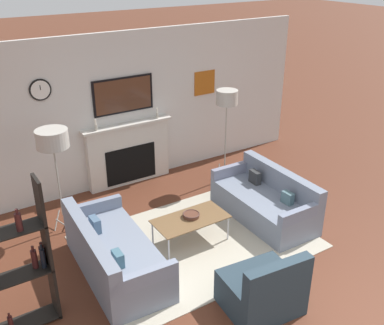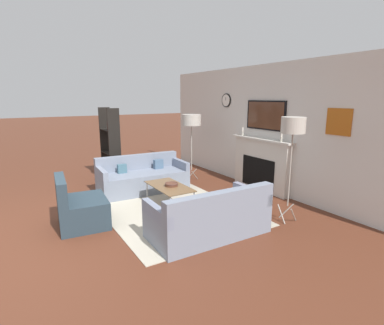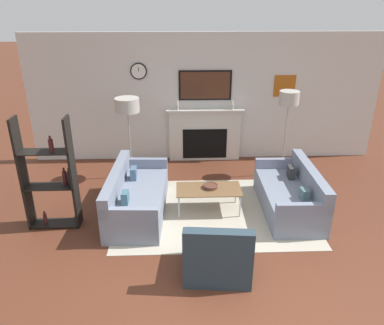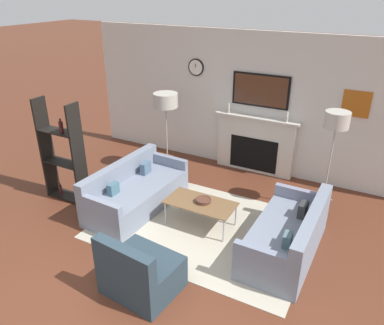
% 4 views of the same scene
% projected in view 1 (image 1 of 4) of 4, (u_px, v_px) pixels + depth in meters
% --- Properties ---
extents(fireplace_wall, '(7.45, 0.28, 2.70)m').
position_uv_depth(fireplace_wall, '(124.00, 118.00, 7.86)').
color(fireplace_wall, silver).
rests_on(fireplace_wall, ground_plane).
extents(area_rug, '(3.20, 2.31, 0.01)m').
position_uv_depth(area_rug, '(197.00, 241.00, 6.58)').
color(area_rug, '#B0A995').
rests_on(area_rug, ground_plane).
extents(couch_left, '(0.93, 1.91, 0.76)m').
position_uv_depth(couch_left, '(114.00, 255.00, 5.84)').
color(couch_left, slate).
rests_on(couch_left, ground_plane).
extents(couch_right, '(0.86, 1.77, 0.76)m').
position_uv_depth(couch_right, '(266.00, 202.00, 7.09)').
color(couch_right, slate).
rests_on(couch_right, ground_plane).
extents(armchair, '(0.91, 0.80, 0.82)m').
position_uv_depth(armchair, '(263.00, 290.00, 5.23)').
color(armchair, '#273742').
rests_on(armchair, ground_plane).
extents(coffee_table, '(1.07, 0.55, 0.41)m').
position_uv_depth(coffee_table, '(191.00, 220.00, 6.41)').
color(coffee_table, brown).
rests_on(coffee_table, ground_plane).
extents(decorative_bowl, '(0.25, 0.25, 0.06)m').
position_uv_depth(decorative_bowl, '(191.00, 215.00, 6.42)').
color(decorative_bowl, '#563023').
rests_on(decorative_bowl, coffee_table).
extents(floor_lamp_left, '(0.46, 0.46, 1.62)m').
position_uv_depth(floor_lamp_left, '(52.00, 140.00, 6.29)').
color(floor_lamp_left, '#9E998E').
rests_on(floor_lamp_left, ground_plane).
extents(floor_lamp_right, '(0.38, 0.38, 1.72)m').
position_uv_depth(floor_lamp_right, '(227.00, 99.00, 7.73)').
color(floor_lamp_right, '#9E998E').
rests_on(floor_lamp_right, ground_plane).
extents(shelf_unit, '(0.78, 0.28, 1.77)m').
position_uv_depth(shelf_unit, '(15.00, 264.00, 4.77)').
color(shelf_unit, black).
rests_on(shelf_unit, ground_plane).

